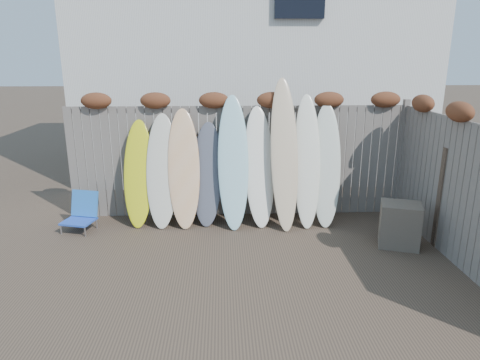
{
  "coord_description": "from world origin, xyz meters",
  "views": [
    {
      "loc": [
        -0.27,
        -5.09,
        2.81
      ],
      "look_at": [
        0.0,
        1.2,
        1.0
      ],
      "focal_mm": 32.0,
      "sensor_mm": 36.0,
      "label": 1
    }
  ],
  "objects_px": {
    "wooden_crate": "(400,225)",
    "lattice_panel": "(430,189)",
    "beach_chair": "(82,212)",
    "surfboard_0": "(138,174)"
  },
  "relations": [
    {
      "from": "wooden_crate",
      "to": "lattice_panel",
      "type": "xyz_separation_m",
      "value": [
        0.62,
        0.41,
        0.43
      ]
    },
    {
      "from": "beach_chair",
      "to": "lattice_panel",
      "type": "distance_m",
      "value": 5.75
    },
    {
      "from": "lattice_panel",
      "to": "surfboard_0",
      "type": "distance_m",
      "value": 4.82
    },
    {
      "from": "wooden_crate",
      "to": "surfboard_0",
      "type": "height_order",
      "value": "surfboard_0"
    },
    {
      "from": "wooden_crate",
      "to": "surfboard_0",
      "type": "relative_size",
      "value": 0.36
    },
    {
      "from": "surfboard_0",
      "to": "wooden_crate",
      "type": "bearing_deg",
      "value": -12.67
    },
    {
      "from": "beach_chair",
      "to": "surfboard_0",
      "type": "distance_m",
      "value": 1.14
    },
    {
      "from": "wooden_crate",
      "to": "lattice_panel",
      "type": "distance_m",
      "value": 0.86
    },
    {
      "from": "wooden_crate",
      "to": "surfboard_0",
      "type": "xyz_separation_m",
      "value": [
        -4.15,
        1.13,
        0.56
      ]
    },
    {
      "from": "beach_chair",
      "to": "lattice_panel",
      "type": "height_order",
      "value": "lattice_panel"
    }
  ]
}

